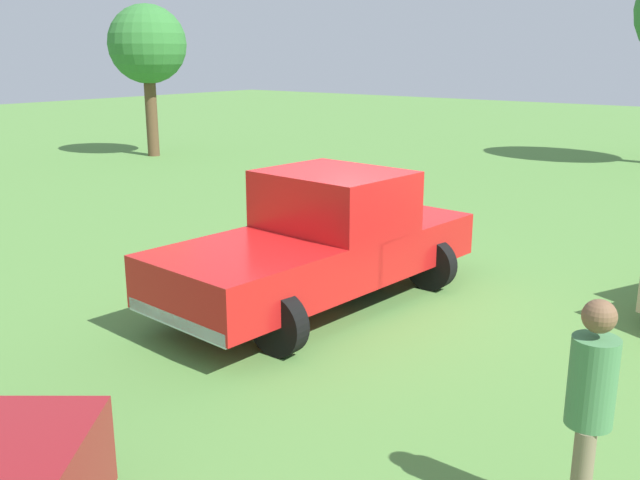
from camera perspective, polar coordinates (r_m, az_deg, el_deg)
name	(u,v)px	position (r m, az deg, el deg)	size (l,w,h in m)	color
ground_plane	(361,296)	(9.89, 3.39, -4.58)	(80.00, 80.00, 0.00)	#54843D
pickup_truck	(326,237)	(9.40, 0.51, 0.24)	(2.47, 4.91, 1.79)	black
person_bystander	(590,405)	(5.24, 21.05, -12.38)	(0.38, 0.38, 1.75)	#7A6B51
tree_back_left	(147,46)	(23.78, -13.85, 15.06)	(2.48, 2.48, 4.80)	brown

